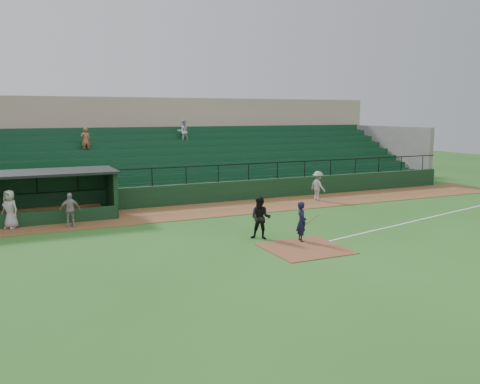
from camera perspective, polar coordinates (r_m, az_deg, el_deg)
name	(u,v)px	position (r m, az deg, el deg)	size (l,w,h in m)	color
ground	(292,243)	(20.95, 5.81, -5.70)	(90.00, 90.00, 0.00)	#265B1D
warning_track	(217,209)	(27.95, -2.60, -1.95)	(40.00, 4.00, 0.03)	brown
home_plate_dirt	(305,248)	(20.12, 7.28, -6.29)	(3.00, 3.00, 0.03)	brown
foul_line	(419,220)	(26.70, 19.40, -2.98)	(18.00, 0.09, 0.01)	white
stadium_structure	(170,156)	(35.54, -7.85, 4.01)	(38.00, 13.08, 6.40)	black
dugout	(22,193)	(27.24, -23.27, -0.14)	(8.90, 3.20, 2.42)	black
batter_at_plate	(302,222)	(21.01, 6.92, -3.33)	(1.05, 0.71, 1.67)	black
umpire	(261,218)	(21.30, 2.33, -2.93)	(0.87, 0.68, 1.80)	black
runner	(318,186)	(30.92, 8.73, 0.69)	(1.14, 0.66, 1.77)	#99938F
dugout_player_a	(70,210)	(24.78, -18.54, -1.89)	(0.93, 0.39, 1.59)	#9E9894
dugout_player_b	(10,209)	(25.38, -24.40, -1.78)	(0.87, 0.56, 1.77)	#A5A09B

